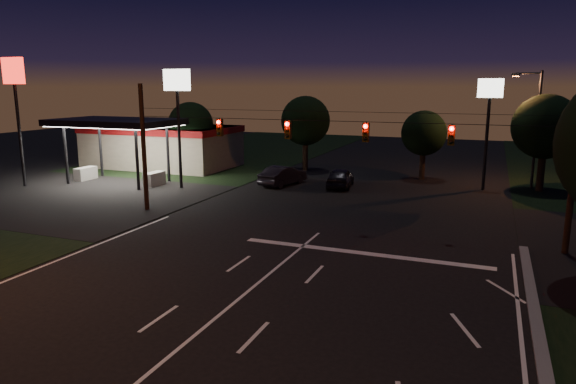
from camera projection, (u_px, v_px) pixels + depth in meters
The scene contains 17 objects.
ground at pixel (170, 356), 15.12m from camera, with size 140.00×140.00×0.00m, color black.
cross_street_left at pixel (64, 197), 36.93m from camera, with size 20.00×16.00×0.02m, color black.
stop_bar at pixel (362, 253), 24.50m from camera, with size 12.00×0.50×0.01m, color silver.
utility_pole_right at pixel (565, 254), 24.43m from camera, with size 0.30×0.30×9.00m, color black.
utility_pole_left at pixel (147, 210), 33.12m from camera, with size 0.28×0.28×8.00m, color black.
signal_span at pixel (326, 130), 27.63m from camera, with size 24.00×0.40×1.56m.
gas_station at pixel (160, 143), 50.22m from camera, with size 14.20×16.10×5.25m.
pole_sign_left_near at pixel (178, 98), 38.81m from camera, with size 2.20×0.30×9.10m.
pole_sign_left_far at pixel (15, 89), 39.39m from camera, with size 2.00×0.30×10.00m.
pole_sign_right at pixel (489, 108), 38.28m from camera, with size 1.80×0.30×8.40m.
street_light_right_far at pixel (534, 121), 39.12m from camera, with size 2.20×0.35×9.00m.
tree_far_a at pixel (192, 125), 48.19m from camera, with size 4.20×4.20×6.42m.
tree_far_b at pixel (306, 121), 48.14m from camera, with size 4.60×4.60×6.98m.
tree_far_c at pixel (424, 134), 43.38m from camera, with size 3.80×3.80×5.86m.
tree_far_d at pixel (545, 127), 38.13m from camera, with size 4.80×4.80×7.30m.
car_oncoming_a at pixel (340, 177), 40.52m from camera, with size 1.83×4.54×1.55m, color black.
car_oncoming_b at pixel (283, 176), 41.31m from camera, with size 1.66×4.75×1.57m, color black.
Camera 1 is at (8.37, -11.56, 7.80)m, focal length 32.00 mm.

